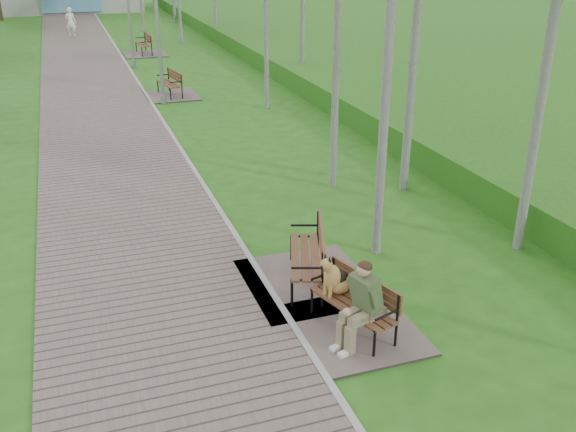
# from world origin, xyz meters

# --- Properties ---
(walkway) EXTENTS (3.50, 67.00, 0.04)m
(walkway) POSITION_xyz_m (-1.75, 21.50, 0.02)
(walkway) COLOR #685954
(walkway) RESTS_ON ground
(kerb) EXTENTS (0.10, 67.00, 0.05)m
(kerb) POSITION_xyz_m (0.00, 21.50, 0.03)
(kerb) COLOR #999993
(kerb) RESTS_ON ground
(embankment) EXTENTS (14.00, 70.00, 1.60)m
(embankment) POSITION_xyz_m (12.00, 20.00, 0.00)
(embankment) COLOR #388322
(embankment) RESTS_ON ground
(bench_main) EXTENTS (1.70, 1.89, 1.48)m
(bench_main) POSITION_xyz_m (0.71, 6.32, 0.41)
(bench_main) COLOR #685954
(bench_main) RESTS_ON ground
(bench_second) EXTENTS (1.93, 2.15, 1.19)m
(bench_second) POSITION_xyz_m (0.62, 7.85, 0.22)
(bench_second) COLOR #685954
(bench_second) RESTS_ON ground
(bench_third) EXTENTS (1.76, 1.96, 1.08)m
(bench_third) POSITION_xyz_m (0.78, 21.62, 0.20)
(bench_third) COLOR #685954
(bench_third) RESTS_ON ground
(bench_far) EXTENTS (1.90, 2.11, 1.17)m
(bench_far) POSITION_xyz_m (1.07, 30.51, 0.22)
(bench_far) COLOR #685954
(bench_far) RESTS_ON ground
(lamp_post_second) EXTENTS (0.20, 0.20, 5.16)m
(lamp_post_second) POSITION_xyz_m (0.38, 20.59, 2.41)
(lamp_post_second) COLOR gray
(lamp_post_second) RESTS_ON ground
(lamp_post_third) EXTENTS (0.20, 0.20, 5.15)m
(lamp_post_third) POSITION_xyz_m (0.23, 27.43, 2.41)
(lamp_post_third) COLOR gray
(lamp_post_third) RESTS_ON ground
(pedestrian_near) EXTENTS (0.66, 0.55, 1.55)m
(pedestrian_near) POSITION_xyz_m (-1.90, 37.73, 0.78)
(pedestrian_near) COLOR white
(pedestrian_near) RESTS_ON ground
(pedestrian_far) EXTENTS (0.91, 0.71, 1.85)m
(pedestrian_far) POSITION_xyz_m (-3.20, 49.05, 0.92)
(pedestrian_far) COLOR slate
(pedestrian_far) RESTS_ON ground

